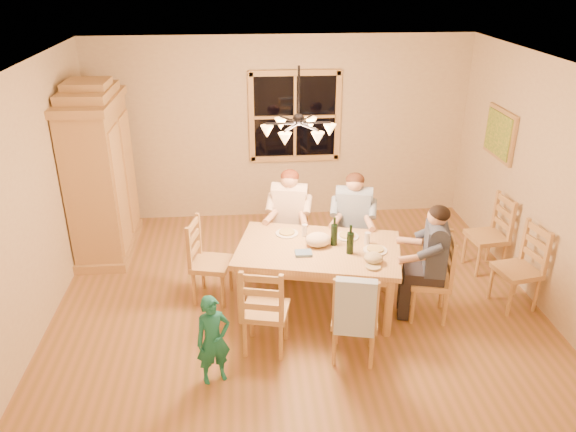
{
  "coord_description": "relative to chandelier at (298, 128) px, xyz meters",
  "views": [
    {
      "loc": [
        -0.57,
        -5.5,
        3.64
      ],
      "look_at": [
        -0.1,
        0.1,
        1.06
      ],
      "focal_mm": 35.0,
      "sensor_mm": 36.0,
      "label": 1
    }
  ],
  "objects": [
    {
      "name": "towel",
      "position": [
        0.42,
        -1.2,
        -1.38
      ],
      "size": [
        0.39,
        0.18,
        0.58
      ],
      "primitive_type": "cube",
      "rotation": [
        0.0,
        0.0,
        -0.23
      ],
      "color": "#ACCBE9",
      "rests_on": "chair_near_right"
    },
    {
      "name": "floor",
      "position": [
        0.0,
        0.0,
        -2.08
      ],
      "size": [
        5.5,
        5.5,
        0.0
      ],
      "primitive_type": "plane",
      "color": "olive",
      "rests_on": "ground"
    },
    {
      "name": "plate_slate",
      "position": [
        0.82,
        -0.24,
        -1.31
      ],
      "size": [
        0.26,
        0.26,
        0.02
      ],
      "primitive_type": "cylinder",
      "color": "white",
      "rests_on": "dining_table"
    },
    {
      "name": "wall_left",
      "position": [
        -2.75,
        0.0,
        -0.73
      ],
      "size": [
        0.02,
        5.0,
        2.7
      ],
      "primitive_type": "cube",
      "color": "tan",
      "rests_on": "floor"
    },
    {
      "name": "child",
      "position": [
        -0.9,
        -1.25,
        -1.63
      ],
      "size": [
        0.38,
        0.32,
        0.9
      ],
      "primitive_type": "imported",
      "rotation": [
        0.0,
        0.0,
        0.35
      ],
      "color": "#197266",
      "rests_on": "floor"
    },
    {
      "name": "wall_back",
      "position": [
        0.0,
        2.5,
        -0.73
      ],
      "size": [
        5.5,
        0.02,
        2.7
      ],
      "primitive_type": "cube",
      "color": "tan",
      "rests_on": "floor"
    },
    {
      "name": "window",
      "position": [
        0.2,
        2.47,
        -0.53
      ],
      "size": [
        1.3,
        0.06,
        1.3
      ],
      "color": "black",
      "rests_on": "wall_back"
    },
    {
      "name": "chair_far_right",
      "position": [
        0.75,
        0.63,
        -1.77
      ],
      "size": [
        0.52,
        0.51,
        0.99
      ],
      "rotation": [
        0.0,
        0.0,
        2.91
      ],
      "color": "tan",
      "rests_on": "floor"
    },
    {
      "name": "chair_near_right",
      "position": [
        0.46,
        -1.02,
        -1.77
      ],
      "size": [
        0.52,
        0.51,
        0.99
      ],
      "rotation": [
        0.0,
        0.0,
        -0.23
      ],
      "color": "tan",
      "rests_on": "floor"
    },
    {
      "name": "wine_bottle_a",
      "position": [
        0.4,
        -0.05,
        -1.15
      ],
      "size": [
        0.08,
        0.08,
        0.33
      ],
      "primitive_type": "cylinder",
      "color": "black",
      "rests_on": "dining_table"
    },
    {
      "name": "chandelier",
      "position": [
        0.0,
        0.0,
        0.0
      ],
      "size": [
        0.77,
        0.68,
        0.71
      ],
      "color": "black",
      "rests_on": "ceiling"
    },
    {
      "name": "chair_spare_back",
      "position": [
        2.45,
        0.57,
        -1.77
      ],
      "size": [
        0.46,
        0.48,
        0.99
      ],
      "rotation": [
        0.0,
        0.0,
        1.68
      ],
      "color": "tan",
      "rests_on": "floor"
    },
    {
      "name": "chair_end_right",
      "position": [
        1.42,
        -0.39,
        -1.77
      ],
      "size": [
        0.51,
        0.52,
        0.99
      ],
      "rotation": [
        0.0,
        0.0,
        1.34
      ],
      "color": "tan",
      "rests_on": "floor"
    },
    {
      "name": "plate_woman",
      "position": [
        -0.1,
        0.24,
        -1.31
      ],
      "size": [
        0.26,
        0.26,
        0.02
      ],
      "primitive_type": "cylinder",
      "color": "white",
      "rests_on": "dining_table"
    },
    {
      "name": "armoire",
      "position": [
        -2.42,
        1.52,
        -1.02
      ],
      "size": [
        0.66,
        1.4,
        2.3
      ],
      "color": "#A38046",
      "rests_on": "floor"
    },
    {
      "name": "adult_plaid_man",
      "position": [
        0.75,
        0.63,
        -1.24
      ],
      "size": [
        0.47,
        0.5,
        0.87
      ],
      "rotation": [
        0.0,
        0.0,
        2.91
      ],
      "color": "#2D537E",
      "rests_on": "floor"
    },
    {
      "name": "ceiling",
      "position": [
        0.0,
        0.0,
        0.62
      ],
      "size": [
        5.5,
        5.0,
        0.02
      ],
      "primitive_type": "cube",
      "color": "white",
      "rests_on": "wall_back"
    },
    {
      "name": "dining_table",
      "position": [
        0.22,
        -0.11,
        -1.42
      ],
      "size": [
        1.96,
        1.45,
        0.76
      ],
      "rotation": [
        0.0,
        0.0,
        -0.23
      ],
      "color": "#A8834A",
      "rests_on": "floor"
    },
    {
      "name": "wall_right",
      "position": [
        2.75,
        0.0,
        -0.73
      ],
      "size": [
        0.02,
        5.0,
        2.7
      ],
      "primitive_type": "cube",
      "color": "tan",
      "rests_on": "floor"
    },
    {
      "name": "chair_near_left",
      "position": [
        -0.4,
        -0.82,
        -1.77
      ],
      "size": [
        0.52,
        0.51,
        0.99
      ],
      "rotation": [
        0.0,
        0.0,
        -0.23
      ],
      "color": "tan",
      "rests_on": "floor"
    },
    {
      "name": "adult_woman",
      "position": [
        -0.02,
        0.81,
        -1.24
      ],
      "size": [
        0.47,
        0.5,
        0.87
      ],
      "rotation": [
        0.0,
        0.0,
        2.91
      ],
      "color": "beige",
      "rests_on": "floor"
    },
    {
      "name": "adult_slate_man",
      "position": [
        1.42,
        -0.39,
        -1.24
      ],
      "size": [
        0.5,
        0.47,
        0.87
      ],
      "rotation": [
        0.0,
        0.0,
        1.34
      ],
      "color": "#38425A",
      "rests_on": "floor"
    },
    {
      "name": "wine_bottle_b",
      "position": [
        0.54,
        -0.26,
        -1.15
      ],
      "size": [
        0.08,
        0.08,
        0.33
      ],
      "primitive_type": "cylinder",
      "color": "black",
      "rests_on": "dining_table"
    },
    {
      "name": "chair_end_left",
      "position": [
        -0.97,
        0.17,
        -1.77
      ],
      "size": [
        0.51,
        0.52,
        0.99
      ],
      "rotation": [
        0.0,
        0.0,
        -1.8
      ],
      "color": "tan",
      "rests_on": "floor"
    },
    {
      "name": "cloth_bundle",
      "position": [
        0.22,
        -0.07,
        -1.24
      ],
      "size": [
        0.28,
        0.22,
        0.15
      ],
      "primitive_type": "ellipsoid",
      "color": "beige",
      "rests_on": "dining_table"
    },
    {
      "name": "wine_glass_b",
      "position": [
        0.77,
        -0.07,
        -1.25
      ],
      "size": [
        0.06,
        0.06,
        0.14
      ],
      "primitive_type": "cylinder",
      "color": "silver",
      "rests_on": "dining_table"
    },
    {
      "name": "painting",
      "position": [
        2.71,
        1.2,
        -0.48
      ],
      "size": [
        0.06,
        0.78,
        0.64
      ],
      "color": "#A38046",
      "rests_on": "wall_right"
    },
    {
      "name": "chair_spare_front",
      "position": [
        2.45,
        -0.27,
        -1.77
      ],
      "size": [
        0.49,
        0.51,
        0.99
      ],
      "rotation": [
        0.0,
        0.0,
        1.76
      ],
      "color": "tan",
      "rests_on": "floor"
    },
    {
      "name": "napkin",
      "position": [
        0.04,
        -0.25,
        -1.3
      ],
      "size": [
        0.21,
        0.18,
        0.03
      ],
      "primitive_type": "cube",
      "rotation": [
        0.0,
        0.0,
        -0.23
      ],
      "color": "#55759C",
      "rests_on": "dining_table"
    },
    {
      "name": "wine_glass_a",
      "position": [
        0.1,
        0.19,
        -1.25
      ],
      "size": [
        0.06,
        0.06,
        0.14
      ],
      "primitive_type": "cylinder",
      "color": "silver",
      "rests_on": "dining_table"
    },
    {
      "name": "plate_plaid",
      "position": [
        0.58,
        0.11,
        -1.31
      ],
      "size": [
        0.26,
        0.26,
        0.02
      ],
      "primitive_type": "cylinder",
      "color": "white",
      "rests_on": "dining_table"
    },
    {
      "name": "chair_far_left",
      "position": [
        -0.02,
        0.81,
        -1.77
      ],
      "size": [
        0.52,
        0.51,
        0.99
      ],
      "rotation": [
        0.0,
        0.0,
        2.91
      ],
      "color": "tan",
      "rests_on": "floor"
    },
    {
      "name": "cap",
      "position": [
        0.74,
        -0.49,
        -1.26
      ],
      "size": [
        0.2,
        0.2,
        0.11
      ],
      "primitive_type": "ellipsoid",
      "color": "tan",
      "rests_on": "dining_table"
    }
  ]
}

